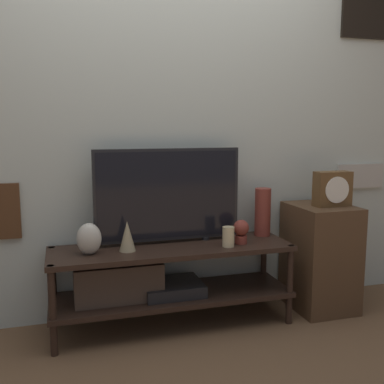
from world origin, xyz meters
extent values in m
plane|color=brown|center=(0.00, 0.00, 0.00)|extent=(12.00, 12.00, 0.00)
cube|color=beige|center=(0.00, 0.52, 1.35)|extent=(6.40, 0.06, 2.70)
cube|color=black|center=(1.48, 0.48, 2.07)|extent=(0.43, 0.02, 0.49)
cube|color=#2D2D33|center=(1.48, 0.47, 2.07)|extent=(0.39, 0.01, 0.45)
cube|color=#B7B2A8|center=(1.48, 0.48, 0.86)|extent=(0.38, 0.02, 0.18)
cube|color=#BCB299|center=(1.48, 0.47, 0.86)|extent=(0.34, 0.01, 0.14)
cube|color=black|center=(0.00, 0.26, 0.49)|extent=(1.46, 0.43, 0.03)
cube|color=black|center=(0.00, 0.26, 0.19)|extent=(1.46, 0.43, 0.03)
cylinder|color=black|center=(-0.70, 0.07, 0.25)|extent=(0.04, 0.04, 0.50)
cylinder|color=black|center=(0.70, 0.07, 0.25)|extent=(0.04, 0.04, 0.50)
cylinder|color=black|center=(-0.70, 0.44, 0.25)|extent=(0.04, 0.04, 0.50)
cylinder|color=black|center=(0.70, 0.44, 0.25)|extent=(0.04, 0.04, 0.50)
cube|color=black|center=(0.00, 0.26, 0.24)|extent=(0.36, 0.30, 0.07)
cube|color=#47382D|center=(-0.33, 0.26, 0.32)|extent=(0.51, 0.24, 0.22)
cylinder|color=black|center=(-0.25, 0.35, 0.51)|extent=(0.05, 0.05, 0.02)
cylinder|color=black|center=(0.25, 0.35, 0.51)|extent=(0.05, 0.05, 0.02)
cube|color=black|center=(0.00, 0.35, 0.80)|extent=(0.91, 0.04, 0.57)
cube|color=black|center=(0.00, 0.34, 0.80)|extent=(0.87, 0.01, 0.53)
cone|color=tan|center=(-0.27, 0.23, 0.59)|extent=(0.10, 0.10, 0.18)
cylinder|color=brown|center=(0.65, 0.36, 0.66)|extent=(0.11, 0.11, 0.32)
ellipsoid|color=beige|center=(-0.49, 0.23, 0.59)|extent=(0.14, 0.11, 0.18)
cylinder|color=beige|center=(0.33, 0.16, 0.56)|extent=(0.07, 0.07, 0.12)
cylinder|color=brown|center=(0.43, 0.20, 0.53)|extent=(0.08, 0.08, 0.05)
sphere|color=brown|center=(0.43, 0.20, 0.60)|extent=(0.10, 0.10, 0.10)
cube|color=#513823|center=(1.02, 0.25, 0.35)|extent=(0.38, 0.45, 0.70)
cube|color=brown|center=(1.06, 0.21, 0.82)|extent=(0.24, 0.10, 0.23)
cylinder|color=white|center=(1.06, 0.15, 0.82)|extent=(0.17, 0.01, 0.17)
camera|label=1|loc=(-0.63, -2.31, 1.23)|focal=42.00mm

